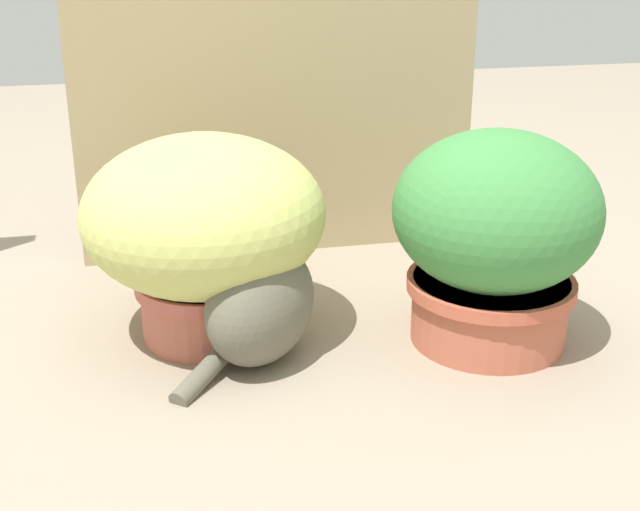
# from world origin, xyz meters

# --- Properties ---
(ground_plane) EXTENTS (6.00, 6.00, 0.00)m
(ground_plane) POSITION_xyz_m (0.00, 0.00, 0.00)
(ground_plane) COLOR gray
(cardboard_backdrop) EXTENTS (0.93, 0.03, 0.90)m
(cardboard_backdrop) POSITION_xyz_m (0.08, 0.56, 0.45)
(cardboard_backdrop) COLOR tan
(cardboard_backdrop) RESTS_ON ground
(grass_planter) EXTENTS (0.45, 0.45, 0.39)m
(grass_planter) POSITION_xyz_m (-0.13, 0.13, 0.22)
(grass_planter) COLOR #B6614E
(grass_planter) RESTS_ON ground
(leafy_planter) EXTENTS (0.38, 0.38, 0.41)m
(leafy_planter) POSITION_xyz_m (0.39, 0.00, 0.22)
(leafy_planter) COLOR #B96047
(leafy_planter) RESTS_ON ground
(cat) EXTENTS (0.33, 0.32, 0.32)m
(cat) POSITION_xyz_m (-0.04, 0.03, 0.12)
(cat) COLOR #615F4F
(cat) RESTS_ON ground
(mushroom_ornament_red) EXTENTS (0.08, 0.08, 0.15)m
(mushroom_ornament_red) POSITION_xyz_m (-0.11, 0.06, 0.11)
(mushroom_ornament_red) COLOR silver
(mushroom_ornament_red) RESTS_ON ground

